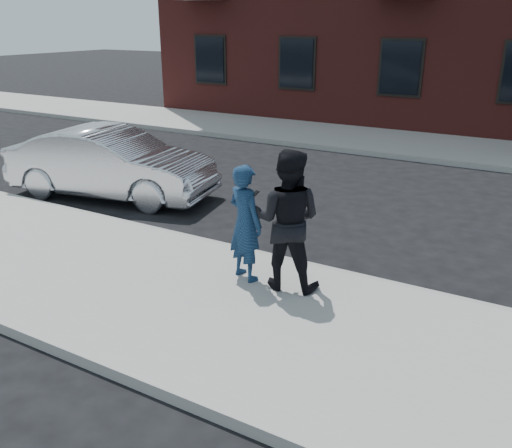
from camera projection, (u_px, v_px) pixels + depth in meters
The scene contains 8 objects.
ground at pixel (139, 280), 8.17m from camera, with size 100.00×100.00×0.00m, color black.
near_sidewalk at pixel (127, 283), 7.94m from camera, with size 50.00×3.50×0.15m, color #9D9994.
near_curb at pixel (199, 242), 9.40m from camera, with size 50.00×0.10×0.15m, color #999691.
far_sidewalk at pixel (376, 141), 17.27m from camera, with size 50.00×3.50×0.15m, color #9D9994.
far_curb at pixel (356, 152), 15.81m from camera, with size 50.00×0.10×0.15m, color #999691.
silver_sedan at pixel (111, 163), 11.79m from camera, with size 1.59×4.57×1.51m, color silver.
man_hoodie at pixel (245, 223), 7.65m from camera, with size 0.72×0.59×1.70m.
man_peacoat at pixel (287, 220), 7.35m from camera, with size 1.10×0.94×1.97m.
Camera 1 is at (5.19, -5.49, 3.69)m, focal length 38.00 mm.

